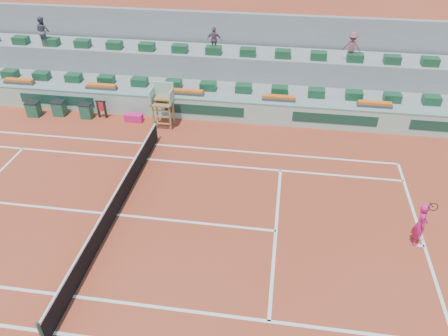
{
  "coord_description": "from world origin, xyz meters",
  "views": [
    {
      "loc": [
        6.28,
        -12.61,
        11.54
      ],
      "look_at": [
        4.0,
        2.5,
        1.0
      ],
      "focal_mm": 35.0,
      "sensor_mm": 36.0,
      "label": 1
    }
  ],
  "objects": [
    {
      "name": "spectator_right",
      "position": [
        9.75,
        11.88,
        3.38
      ],
      "size": [
        1.1,
        0.75,
        1.56
      ],
      "primitive_type": "imported",
      "rotation": [
        0.0,
        0.0,
        2.96
      ],
      "color": "#8D4650",
      "rests_on": "seating_tier_upper"
    },
    {
      "name": "drink_cooler_a",
      "position": [
        -4.52,
        7.73,
        0.42
      ],
      "size": [
        0.64,
        0.56,
        0.84
      ],
      "color": "#1B5138",
      "rests_on": "ground"
    },
    {
      "name": "court_lines",
      "position": [
        0.0,
        0.0,
        0.01
      ],
      "size": [
        23.89,
        11.09,
        0.01
      ],
      "color": "white",
      "rests_on": "ground"
    },
    {
      "name": "seating_tier_upper",
      "position": [
        0.0,
        12.3,
        1.3
      ],
      "size": [
        36.0,
        2.4,
        2.6
      ],
      "primitive_type": "cube",
      "color": "gray",
      "rests_on": "ground"
    },
    {
      "name": "flower_planters",
      "position": [
        -1.5,
        9.0,
        1.33
      ],
      "size": [
        26.8,
        0.36,
        0.28
      ],
      "color": "#454545",
      "rests_on": "seating_tier_lower"
    },
    {
      "name": "drink_cooler_c",
      "position": [
        -7.54,
        7.51,
        0.42
      ],
      "size": [
        0.7,
        0.61,
        0.84
      ],
      "color": "#1B5138",
      "rests_on": "ground"
    },
    {
      "name": "seating_tier_lower",
      "position": [
        0.0,
        10.7,
        0.6
      ],
      "size": [
        36.0,
        4.0,
        1.2
      ],
      "primitive_type": "cube",
      "color": "gray",
      "rests_on": "ground"
    },
    {
      "name": "spectator_mid",
      "position": [
        2.0,
        12.0,
        3.33
      ],
      "size": [
        0.88,
        0.42,
        1.47
      ],
      "primitive_type": "imported",
      "rotation": [
        0.0,
        0.0,
        3.06
      ],
      "color": "#744D5E",
      "rests_on": "seating_tier_upper"
    },
    {
      "name": "stadium_back_wall",
      "position": [
        0.0,
        13.9,
        2.2
      ],
      "size": [
        36.0,
        0.4,
        4.4
      ],
      "primitive_type": "cube",
      "color": "gray",
      "rests_on": "ground"
    },
    {
      "name": "tennis_player",
      "position": [
        11.57,
        0.18,
        0.9
      ],
      "size": [
        0.5,
        0.91,
        2.28
      ],
      "color": "#E21D73",
      "rests_on": "ground"
    },
    {
      "name": "seat_row_lower",
      "position": [
        0.0,
        9.8,
        1.42
      ],
      "size": [
        32.9,
        0.6,
        0.44
      ],
      "color": "#184829",
      "rests_on": "seating_tier_lower"
    },
    {
      "name": "seat_row_upper",
      "position": [
        0.0,
        11.7,
        2.82
      ],
      "size": [
        32.9,
        0.6,
        0.44
      ],
      "color": "#184829",
      "rests_on": "seating_tier_upper"
    },
    {
      "name": "towel_rack",
      "position": [
        -3.66,
        7.85,
        0.6
      ],
      "size": [
        0.6,
        0.1,
        1.03
      ],
      "color": "black",
      "rests_on": "ground"
    },
    {
      "name": "spectator_left",
      "position": [
        -8.38,
        11.66,
        3.46
      ],
      "size": [
        1.0,
        0.89,
        1.72
      ],
      "primitive_type": "imported",
      "rotation": [
        0.0,
        0.0,
        2.81
      ],
      "color": "#504F5C",
      "rests_on": "seating_tier_upper"
    },
    {
      "name": "advertising_hoarding",
      "position": [
        0.02,
        8.5,
        0.63
      ],
      "size": [
        36.0,
        0.34,
        1.26
      ],
      "color": "#9DC6AE",
      "rests_on": "ground"
    },
    {
      "name": "tennis_net",
      "position": [
        0.0,
        0.0,
        0.53
      ],
      "size": [
        0.1,
        11.97,
        1.1
      ],
      "color": "black",
      "rests_on": "ground"
    },
    {
      "name": "ground",
      "position": [
        0.0,
        0.0,
        0.0
      ],
      "size": [
        90.0,
        90.0,
        0.0
      ],
      "primitive_type": "plane",
      "color": "#9E361E",
      "rests_on": "ground"
    },
    {
      "name": "player_bag",
      "position": [
        -1.81,
        7.7,
        0.22
      ],
      "size": [
        0.98,
        0.43,
        0.43
      ],
      "primitive_type": "cube",
      "color": "#E21D73",
      "rests_on": "ground"
    },
    {
      "name": "umpire_chair",
      "position": [
        0.0,
        7.5,
        1.54
      ],
      "size": [
        1.1,
        0.9,
        2.4
      ],
      "color": "olive",
      "rests_on": "ground"
    },
    {
      "name": "drink_cooler_b",
      "position": [
        -6.17,
        7.81,
        0.42
      ],
      "size": [
        0.69,
        0.59,
        0.84
      ],
      "color": "#1B5138",
      "rests_on": "ground"
    }
  ]
}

